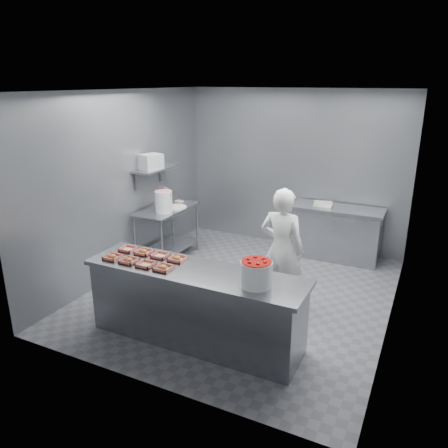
{
  "coord_description": "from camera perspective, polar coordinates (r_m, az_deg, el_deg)",
  "views": [
    {
      "loc": [
        2.27,
        -5.22,
        2.92
      ],
      "look_at": [
        -0.19,
        -0.2,
        1.07
      ],
      "focal_mm": 35.0,
      "sensor_mm": 36.0,
      "label": 1
    }
  ],
  "objects": [
    {
      "name": "tray_3",
      "position": [
        4.96,
        -7.94,
        -5.68
      ],
      "size": [
        0.19,
        0.18,
        0.06
      ],
      "color": "tan",
      "rests_on": "service_counter"
    },
    {
      "name": "glaze_bucket",
      "position": [
        7.05,
        -7.89,
        3.0
      ],
      "size": [
        0.29,
        0.27,
        0.42
      ],
      "color": "silver",
      "rests_on": "prep_table"
    },
    {
      "name": "tray_5",
      "position": [
        5.44,
        -10.43,
        -3.6
      ],
      "size": [
        0.19,
        0.18,
        0.06
      ],
      "color": "tan",
      "rests_on": "service_counter"
    },
    {
      "name": "tray_2",
      "position": [
        5.09,
        -10.17,
        -5.19
      ],
      "size": [
        0.19,
        0.18,
        0.04
      ],
      "color": "tan",
      "rests_on": "service_counter"
    },
    {
      "name": "back_counter",
      "position": [
        7.66,
        14.41,
        -1.1
      ],
      "size": [
        1.5,
        0.6,
        0.9
      ],
      "color": "slate",
      "rests_on": "ground"
    },
    {
      "name": "tray_4",
      "position": [
        5.58,
        -12.4,
        -3.2
      ],
      "size": [
        0.19,
        0.18,
        0.04
      ],
      "color": "tan",
      "rests_on": "service_counter"
    },
    {
      "name": "wall_left",
      "position": [
        6.92,
        -12.87,
        5.12
      ],
      "size": [
        0.04,
        4.5,
        2.8
      ],
      "primitive_type": "cube",
      "color": "slate",
      "rests_on": "ground"
    },
    {
      "name": "rag",
      "position": [
        7.67,
        -5.87,
        2.98
      ],
      "size": [
        0.15,
        0.13,
        0.02
      ],
      "primitive_type": "cube",
      "rotation": [
        0.0,
        0.0,
        -0.22
      ],
      "color": "#CCB28C",
      "rests_on": "prep_table"
    },
    {
      "name": "tray_1",
      "position": [
        5.22,
        -12.34,
        -4.66
      ],
      "size": [
        0.19,
        0.18,
        0.06
      ],
      "color": "tan",
      "rests_on": "service_counter"
    },
    {
      "name": "appliance",
      "position": [
        7.11,
        -9.54,
        8.03
      ],
      "size": [
        0.37,
        0.4,
        0.24
      ],
      "primitive_type": "cube",
      "rotation": [
        0.0,
        0.0,
        -0.34
      ],
      "color": "gray",
      "rests_on": "wall_shelf"
    },
    {
      "name": "worker",
      "position": [
        5.76,
        7.56,
        -3.28
      ],
      "size": [
        0.62,
        0.42,
        1.64
      ],
      "primitive_type": "imported",
      "rotation": [
        0.0,
        0.0,
        3.09
      ],
      "color": "silver",
      "rests_on": "ground"
    },
    {
      "name": "prep_table",
      "position": [
        7.4,
        -7.43,
        -0.22
      ],
      "size": [
        0.6,
        1.2,
        0.9
      ],
      "color": "slate",
      "rests_on": "ground"
    },
    {
      "name": "wall_right",
      "position": [
        5.45,
        22.19,
        0.68
      ],
      "size": [
        0.04,
        4.5,
        2.8
      ],
      "primitive_type": "cube",
      "color": "slate",
      "rests_on": "ground"
    },
    {
      "name": "tray_6",
      "position": [
        5.31,
        -8.31,
        -4.08
      ],
      "size": [
        0.19,
        0.18,
        0.04
      ],
      "color": "tan",
      "rests_on": "service_counter"
    },
    {
      "name": "floor",
      "position": [
        6.4,
        2.37,
        -8.88
      ],
      "size": [
        4.5,
        4.5,
        0.0
      ],
      "primitive_type": "plane",
      "color": "#4C4C51",
      "rests_on": "ground"
    },
    {
      "name": "tray_0",
      "position": [
        5.37,
        -14.36,
        -4.18
      ],
      "size": [
        0.19,
        0.18,
        0.06
      ],
      "color": "tan",
      "rests_on": "service_counter"
    },
    {
      "name": "ceiling",
      "position": [
        5.7,
        2.75,
        17.05
      ],
      "size": [
        4.5,
        4.5,
        0.0
      ],
      "primitive_type": "plane",
      "rotation": [
        3.14,
        0.0,
        0.0
      ],
      "color": "white",
      "rests_on": "wall_back"
    },
    {
      "name": "wall_shelf",
      "position": [
        7.25,
        -8.87,
        7.16
      ],
      "size": [
        0.35,
        0.9,
        0.03
      ],
      "primitive_type": "cube",
      "color": "slate",
      "rests_on": "wall_left"
    },
    {
      "name": "tray_7",
      "position": [
        5.18,
        -6.13,
        -4.51
      ],
      "size": [
        0.19,
        0.18,
        0.06
      ],
      "color": "tan",
      "rests_on": "service_counter"
    },
    {
      "name": "wall_back",
      "position": [
        7.96,
        9.12,
        7.03
      ],
      "size": [
        4.0,
        0.04,
        2.8
      ],
      "primitive_type": "cube",
      "color": "slate",
      "rests_on": "ground"
    },
    {
      "name": "paper_stack",
      "position": [
        7.57,
        12.82,
        2.58
      ],
      "size": [
        0.32,
        0.24,
        0.06
      ],
      "primitive_type": "cube",
      "rotation": [
        0.0,
        0.0,
        0.08
      ],
      "color": "silver",
      "rests_on": "back_counter"
    },
    {
      "name": "bucket_lid",
      "position": [
        7.3,
        -6.24,
        2.2
      ],
      "size": [
        0.36,
        0.36,
        0.03
      ],
      "primitive_type": "cylinder",
      "rotation": [
        0.0,
        0.0,
        -0.07
      ],
      "color": "silver",
      "rests_on": "prep_table"
    },
    {
      "name": "strawberry_tub",
      "position": [
        4.51,
        4.24,
        -6.35
      ],
      "size": [
        0.33,
        0.33,
        0.28
      ],
      "color": "silver",
      "rests_on": "service_counter"
    },
    {
      "name": "service_counter",
      "position": [
        5.12,
        -3.78,
        -10.56
      ],
      "size": [
        2.6,
        0.7,
        0.9
      ],
      "color": "slate",
      "rests_on": "ground"
    }
  ]
}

